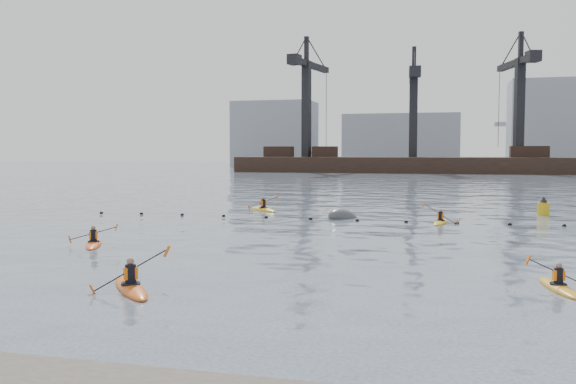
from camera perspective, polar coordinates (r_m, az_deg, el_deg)
name	(u,v)px	position (r m, az deg, el deg)	size (l,w,h in m)	color
ground	(208,311)	(17.07, -7.53, -11.02)	(400.00, 400.00, 0.00)	#3C4A58
float_line	(334,220)	(38.66, 4.34, -2.59)	(33.24, 0.73, 0.24)	black
barge_pier	(411,163)	(125.48, 11.48, 2.67)	(72.00, 19.30, 29.50)	black
skyline	(429,132)	(165.69, 13.09, 5.46)	(141.00, 28.00, 22.00)	gray
kayaker_0	(131,286)	(20.04, -14.50, -8.54)	(2.89, 3.26, 1.46)	#D45513
kayaker_1	(558,286)	(21.31, 23.98, -8.06)	(2.10, 3.09, 1.19)	orange
kayaker_2	(94,243)	(29.75, -17.73, -4.57)	(2.08, 3.19, 1.11)	#EF5416
kayaker_3	(440,222)	(37.98, 14.08, -2.71)	(2.21, 3.21, 1.34)	gold
kayaker_5	(263,209)	(44.79, -2.31, -1.59)	(3.01, 3.16, 1.29)	yellow
mooring_buoy	(343,218)	(39.87, 5.16, -2.44)	(2.36, 1.40, 1.18)	#37393C
nav_buoy	(543,209)	(44.99, 22.78, -1.44)	(0.80, 0.80, 1.46)	gold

